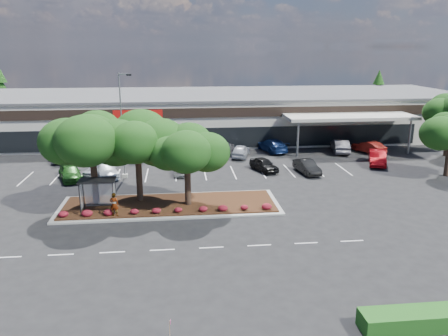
{
  "coord_description": "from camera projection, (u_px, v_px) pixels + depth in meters",
  "views": [
    {
      "loc": [
        -1.16,
        -30.17,
        12.75
      ],
      "look_at": [
        2.71,
        6.05,
        2.6
      ],
      "focal_mm": 35.0,
      "sensor_mm": 36.0,
      "label": 1
    }
  ],
  "objects": [
    {
      "name": "light_pole",
      "position": [
        123.0,
        133.0,
        42.74
      ],
      "size": [
        1.43,
        0.61,
        10.39
      ],
      "rotation": [
        0.0,
        0.0,
        -0.18
      ],
      "color": "#9B9B96",
      "rests_on": "ground"
    },
    {
      "name": "car_4",
      "position": [
        183.0,
        167.0,
        45.21
      ],
      "size": [
        2.06,
        4.2,
        1.38
      ],
      "primitive_type": "imported",
      "rotation": [
        0.0,
        0.0,
        -0.11
      ],
      "color": "silver",
      "rests_on": "ground"
    },
    {
      "name": "retail_store",
      "position": [
        186.0,
        114.0,
        64.07
      ],
      "size": [
        80.4,
        25.2,
        6.25
      ],
      "color": "beige",
      "rests_on": "ground"
    },
    {
      "name": "car_0",
      "position": [
        70.0,
        173.0,
        43.27
      ],
      "size": [
        3.42,
        5.05,
        1.36
      ],
      "primitive_type": "imported",
      "rotation": [
        0.0,
        0.0,
        0.36
      ],
      "color": "#1E5118",
      "rests_on": "ground"
    },
    {
      "name": "person_waiting",
      "position": [
        114.0,
        204.0,
        33.11
      ],
      "size": [
        0.76,
        0.58,
        1.86
      ],
      "primitive_type": "imported",
      "rotation": [
        0.0,
        0.0,
        2.93
      ],
      "color": "#594C47",
      "rests_on": "landscape_island"
    },
    {
      "name": "car_9",
      "position": [
        61.0,
        154.0,
        50.35
      ],
      "size": [
        3.28,
        5.51,
        1.5
      ],
      "primitive_type": "imported",
      "rotation": [
        0.0,
        0.0,
        3.38
      ],
      "color": "silver",
      "rests_on": "ground"
    },
    {
      "name": "car_13",
      "position": [
        224.0,
        147.0,
        54.07
      ],
      "size": [
        3.34,
        4.66,
        1.47
      ],
      "primitive_type": "imported",
      "rotation": [
        0.0,
        0.0,
        2.73
      ],
      "color": "slate",
      "rests_on": "ground"
    },
    {
      "name": "car_8",
      "position": [
        377.0,
        158.0,
        48.65
      ],
      "size": [
        3.41,
        5.21,
        1.62
      ],
      "primitive_type": "imported",
      "rotation": [
        0.0,
        0.0,
        -0.38
      ],
      "color": "maroon",
      "rests_on": "ground"
    },
    {
      "name": "landscape_island",
      "position": [
        170.0,
        205.0,
        36.03
      ],
      "size": [
        18.0,
        6.0,
        0.26
      ],
      "color": "#9B9B96",
      "rests_on": "ground"
    },
    {
      "name": "shrub_row",
      "position": [
        169.0,
        210.0,
        33.91
      ],
      "size": [
        17.0,
        0.8,
        0.5
      ],
      "primitive_type": null,
      "color": "maroon",
      "rests_on": "landscape_island"
    },
    {
      "name": "car_6",
      "position": [
        307.0,
        167.0,
        45.37
      ],
      "size": [
        2.11,
        4.43,
        1.4
      ],
      "primitive_type": "imported",
      "rotation": [
        0.0,
        0.0,
        0.15
      ],
      "color": "black",
      "rests_on": "ground"
    },
    {
      "name": "island_tree_mid",
      "position": [
        138.0,
        158.0,
        35.9
      ],
      "size": [
        6.6,
        6.6,
        7.32
      ],
      "primitive_type": null,
      "color": "#0F3A0F",
      "rests_on": "landscape_island"
    },
    {
      "name": "lane_markings",
      "position": [
        190.0,
        183.0,
        42.4
      ],
      "size": [
        33.12,
        20.06,
        0.01
      ],
      "color": "silver",
      "rests_on": "ground"
    },
    {
      "name": "island_tree_west",
      "position": [
        93.0,
        158.0,
        34.8
      ],
      "size": [
        7.2,
        7.2,
        7.89
      ],
      "primitive_type": null,
      "color": "#0F3A0F",
      "rests_on": "landscape_island"
    },
    {
      "name": "bus_shelter",
      "position": [
        98.0,
        186.0,
        33.87
      ],
      "size": [
        2.75,
        1.55,
        2.59
      ],
      "color": "black",
      "rests_on": "landscape_island"
    },
    {
      "name": "car_11",
      "position": [
        175.0,
        148.0,
        52.88
      ],
      "size": [
        2.2,
        5.05,
        1.69
      ],
      "primitive_type": "imported",
      "rotation": [
        0.0,
        0.0,
        3.18
      ],
      "color": "#A6ADB2",
      "rests_on": "ground"
    },
    {
      "name": "conifer_north_east",
      "position": [
        377.0,
        95.0,
        76.86
      ],
      "size": [
        3.96,
        3.96,
        9.0
      ],
      "primitive_type": "cone",
      "color": "#0F3A0F",
      "rests_on": "ground"
    },
    {
      "name": "car_1",
      "position": [
        106.0,
        170.0,
        44.27
      ],
      "size": [
        3.67,
        5.32,
        1.43
      ],
      "primitive_type": "imported",
      "rotation": [
        0.0,
        0.0,
        0.38
      ],
      "color": "silver",
      "rests_on": "ground"
    },
    {
      "name": "car_12",
      "position": [
        187.0,
        150.0,
        51.89
      ],
      "size": [
        2.18,
        5.04,
        1.69
      ],
      "primitive_type": "imported",
      "rotation": [
        0.0,
        0.0,
        3.1
      ],
      "color": "black",
      "rests_on": "ground"
    },
    {
      "name": "car_15",
      "position": [
        272.0,
        145.0,
        54.81
      ],
      "size": [
        3.63,
        5.94,
        1.61
      ],
      "primitive_type": "imported",
      "rotation": [
        0.0,
        0.0,
        3.41
      ],
      "color": "navy",
      "rests_on": "ground"
    },
    {
      "name": "car_17",
      "position": [
        369.0,
        147.0,
        54.07
      ],
      "size": [
        3.26,
        4.69,
        1.47
      ],
      "primitive_type": "imported",
      "rotation": [
        0.0,
        0.0,
        3.57
      ],
      "color": "maroon",
      "rests_on": "ground"
    },
    {
      "name": "hedge_south_east",
      "position": [
        423.0,
        319.0,
        20.41
      ],
      "size": [
        6.0,
        1.3,
        0.9
      ],
      "primitive_type": "cube",
      "color": "#17501D",
      "rests_on": "ground"
    },
    {
      "name": "conifer_north_west",
      "position": [
        2.0,
        95.0,
        72.08
      ],
      "size": [
        4.4,
        4.4,
        10.0
      ],
      "primitive_type": "cone",
      "color": "#0F3A0F",
      "rests_on": "ground"
    },
    {
      "name": "car_14",
      "position": [
        241.0,
        151.0,
        52.11
      ],
      "size": [
        2.95,
        4.7,
        1.49
      ],
      "primitive_type": "imported",
      "rotation": [
        0.0,
        0.0,
        2.85
      ],
      "color": "#A6AAB3",
      "rests_on": "ground"
    },
    {
      "name": "survey_stake",
      "position": [
        170.0,
        326.0,
        19.64
      ],
      "size": [
        0.07,
        0.14,
        0.91
      ],
      "color": "tan",
      "rests_on": "ground"
    },
    {
      "name": "island_tree_east",
      "position": [
        187.0,
        166.0,
        34.99
      ],
      "size": [
        5.8,
        5.8,
        6.5
      ],
      "primitive_type": null,
      "color": "#0F3A0F",
      "rests_on": "landscape_island"
    },
    {
      "name": "car_2",
      "position": [
        99.0,
        168.0,
        44.8
      ],
      "size": [
        3.18,
        4.62,
        1.46
      ],
      "primitive_type": "imported",
      "rotation": [
        0.0,
        0.0,
        -0.38
      ],
      "color": "#B3B6C0",
      "rests_on": "ground"
    },
    {
      "name": "ground",
      "position": [
        196.0,
        224.0,
        32.44
      ],
      "size": [
        160.0,
        160.0,
        0.0
      ],
      "primitive_type": "plane",
      "color": "black",
      "rests_on": "ground"
    },
    {
      "name": "car_16",
      "position": [
        340.0,
        146.0,
        54.32
      ],
      "size": [
        2.73,
        5.28,
        1.66
      ],
      "primitive_type": "imported",
      "rotation": [
        0.0,
        0.0,
        2.94
      ],
      "color": "#525158",
      "rests_on": "ground"
    },
    {
      "name": "car_10",
      "position": [
        135.0,
        152.0,
        51.28
      ],
      "size": [
        2.93,
        5.48,
        1.51
      ],
      "primitive_type": "imported",
      "rotation": [
        0.0,
        0.0,
        3.31
      ],
      "color": "#140F59",
      "rests_on": "ground"
    },
    {
      "name": "car_5",
      "position": [
        264.0,
        165.0,
        46.23
      ],
      "size": [
        2.96,
        4.38,
        1.38
      ],
      "primitive_type": "imported",
      "rotation": [
        0.0,
        0.0,
        0.36
      ],
      "color": "black",
      "rests_on": "ground"
    }
  ]
}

